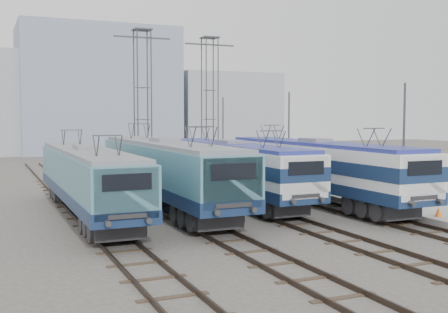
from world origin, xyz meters
TOP-DOWN VIEW (x-y plane):
  - ground at (0.00, 0.00)m, footprint 160.00×160.00m
  - platform at (10.20, 8.00)m, footprint 4.00×70.00m
  - locomotive_far_left at (-6.75, 7.96)m, footprint 2.76×17.40m
  - locomotive_center_left at (-2.25, 8.84)m, footprint 2.97×18.78m
  - locomotive_center_right at (2.25, 10.00)m, footprint 2.79×17.66m
  - locomotive_far_right at (6.75, 7.42)m, footprint 2.89×18.27m
  - catenary_tower_west at (0.00, 22.00)m, footprint 4.50×1.20m
  - catenary_tower_east at (6.50, 24.00)m, footprint 4.50×1.20m
  - mast_front at (8.60, 2.00)m, footprint 0.12×0.12m
  - mast_mid at (8.60, 14.00)m, footprint 0.12×0.12m
  - mast_rear at (8.60, 26.00)m, footprint 0.12×0.12m
  - safety_cone at (8.90, -0.25)m, footprint 0.35×0.35m
  - building_center at (4.00, 62.00)m, footprint 22.00×14.00m
  - building_east at (24.00, 62.00)m, footprint 16.00×12.00m

SIDE VIEW (x-z plane):
  - ground at x=0.00m, z-range 0.00..0.00m
  - platform at x=10.20m, z-range 0.00..0.30m
  - safety_cone at x=8.90m, z-range 0.30..0.80m
  - locomotive_far_left at x=-6.75m, z-range 0.54..3.81m
  - locomotive_center_right at x=2.25m, z-range 0.60..3.92m
  - locomotive_far_right at x=6.75m, z-range 0.61..4.05m
  - locomotive_center_left at x=-2.25m, z-range 0.57..4.10m
  - mast_front at x=8.60m, z-range 0.00..7.00m
  - mast_mid at x=8.60m, z-range 0.00..7.00m
  - mast_rear at x=8.60m, z-range 0.00..7.00m
  - building_east at x=24.00m, z-range 0.00..12.00m
  - catenary_tower_west at x=0.00m, z-range 0.64..12.64m
  - catenary_tower_east at x=6.50m, z-range 0.64..12.64m
  - building_center at x=4.00m, z-range 0.00..18.00m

